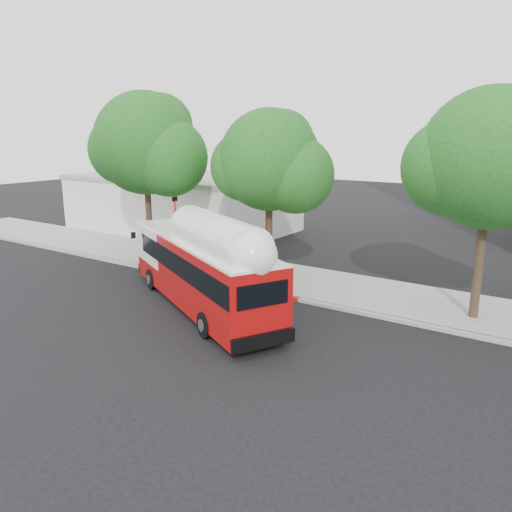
# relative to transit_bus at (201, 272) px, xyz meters

# --- Properties ---
(ground) EXTENTS (120.00, 120.00, 0.00)m
(ground) POSITION_rel_transit_bus_xyz_m (1.08, -0.73, -1.64)
(ground) COLOR black
(ground) RESTS_ON ground
(sidewalk) EXTENTS (60.00, 5.00, 0.15)m
(sidewalk) POSITION_rel_transit_bus_xyz_m (1.08, 5.77, -1.57)
(sidewalk) COLOR gray
(sidewalk) RESTS_ON ground
(curb_strip) EXTENTS (60.00, 0.30, 0.15)m
(curb_strip) POSITION_rel_transit_bus_xyz_m (1.08, 3.17, -1.57)
(curb_strip) COLOR gray
(curb_strip) RESTS_ON ground
(red_curb_segment) EXTENTS (10.00, 0.32, 0.16)m
(red_curb_segment) POSITION_rel_transit_bus_xyz_m (-1.92, 3.17, -1.56)
(red_curb_segment) COLOR maroon
(red_curb_segment) RESTS_ON ground
(street_tree_left) EXTENTS (6.67, 5.80, 9.74)m
(street_tree_left) POSITION_rel_transit_bus_xyz_m (-7.45, 4.83, 4.96)
(street_tree_left) COLOR #2D2116
(street_tree_left) RESTS_ON ground
(street_tree_mid) EXTENTS (5.75, 5.00, 8.62)m
(street_tree_mid) POSITION_rel_transit_bus_xyz_m (0.49, 5.33, 4.26)
(street_tree_mid) COLOR #2D2116
(street_tree_mid) RESTS_ON ground
(street_tree_right) EXTENTS (6.21, 5.40, 9.18)m
(street_tree_right) POSITION_rel_transit_bus_xyz_m (10.52, 5.13, 4.61)
(street_tree_right) COLOR #2D2116
(street_tree_right) RESTS_ON ground
(low_commercial_bldg) EXTENTS (16.20, 10.20, 4.25)m
(low_commercial_bldg) POSITION_rel_transit_bus_xyz_m (-12.92, 13.27, 0.51)
(low_commercial_bldg) COLOR silver
(low_commercial_bldg) RESTS_ON ground
(transit_bus) EXTENTS (11.45, 7.35, 3.51)m
(transit_bus) POSITION_rel_transit_bus_xyz_m (0.00, 0.00, 0.00)
(transit_bus) COLOR #9F0B0B
(transit_bus) RESTS_ON ground
(signal_pole) EXTENTS (0.12, 0.39, 4.11)m
(signal_pole) POSITION_rel_transit_bus_xyz_m (-4.97, 3.85, 0.47)
(signal_pole) COLOR red
(signal_pole) RESTS_ON ground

